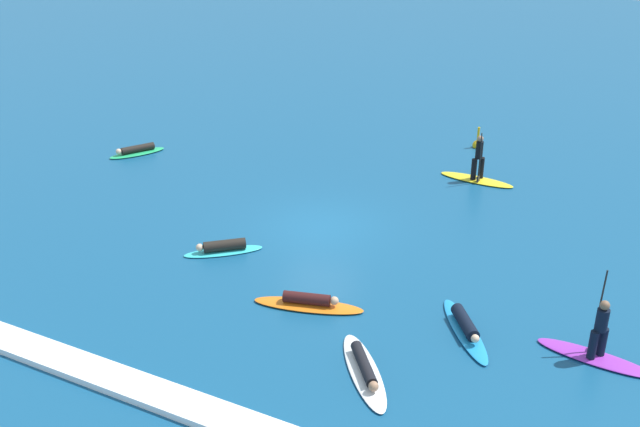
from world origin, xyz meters
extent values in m
plane|color=navy|center=(0.00, 0.00, 0.00)|extent=(120.00, 120.00, 0.00)
ellipsoid|color=yellow|center=(3.64, 6.54, 0.05)|extent=(3.05, 1.04, 0.10)
cylinder|color=black|center=(3.53, 6.39, 0.52)|extent=(0.23, 0.23, 0.85)
cylinder|color=black|center=(3.74, 6.69, 0.52)|extent=(0.23, 0.23, 0.85)
cylinder|color=black|center=(3.64, 6.54, 1.29)|extent=(0.31, 0.31, 0.69)
sphere|color=#A37556|center=(3.64, 6.54, 1.75)|extent=(0.26, 0.26, 0.24)
cylinder|color=black|center=(3.77, 6.29, 1.10)|extent=(0.06, 0.22, 2.00)
cube|color=black|center=(3.77, 6.29, 0.16)|extent=(0.08, 0.20, 0.32)
ellipsoid|color=purple|center=(9.53, -3.67, 0.05)|extent=(2.94, 1.01, 0.10)
cylinder|color=black|center=(9.63, -3.54, 0.48)|extent=(0.23, 0.23, 0.76)
cylinder|color=black|center=(9.44, -3.79, 0.48)|extent=(0.23, 0.23, 0.76)
cylinder|color=black|center=(9.53, -3.67, 1.16)|extent=(0.34, 0.34, 0.59)
sphere|color=brown|center=(9.53, -3.67, 1.57)|extent=(0.27, 0.27, 0.24)
cylinder|color=black|center=(9.41, -3.40, 1.20)|extent=(0.08, 0.35, 2.19)
cube|color=black|center=(9.41, -3.40, 0.16)|extent=(0.08, 0.21, 0.32)
ellipsoid|color=#33C6CC|center=(-1.90, -3.09, 0.04)|extent=(2.32, 2.14, 0.08)
cylinder|color=black|center=(-1.86, -3.06, 0.25)|extent=(1.24, 1.14, 0.35)
sphere|color=beige|center=(-2.46, -3.58, 0.27)|extent=(0.34, 0.34, 0.24)
ellipsoid|color=#23B266|center=(-10.38, 2.87, 0.05)|extent=(1.85, 2.48, 0.10)
cylinder|color=black|center=(-10.35, 2.92, 0.25)|extent=(0.98, 1.41, 0.30)
sphere|color=beige|center=(-10.77, 2.18, 0.27)|extent=(0.35, 0.35, 0.25)
ellipsoid|color=white|center=(4.63, -6.77, 0.05)|extent=(2.50, 2.91, 0.09)
cylinder|color=black|center=(4.60, -6.73, 0.24)|extent=(1.19, 1.40, 0.28)
sphere|color=#A37556|center=(5.16, -7.44, 0.26)|extent=(0.34, 0.34, 0.24)
ellipsoid|color=#1E8CD1|center=(6.30, -3.96, 0.05)|extent=(2.29, 2.88, 0.10)
cylinder|color=black|center=(6.27, -3.92, 0.27)|extent=(1.06, 1.30, 0.34)
sphere|color=beige|center=(6.73, -4.57, 0.29)|extent=(0.30, 0.30, 0.22)
ellipsoid|color=orange|center=(2.04, -4.74, 0.05)|extent=(3.20, 1.54, 0.11)
cylinder|color=#381414|center=(2.00, -4.75, 0.27)|extent=(1.36, 0.67, 0.33)
sphere|color=tan|center=(2.75, -4.54, 0.29)|extent=(0.30, 0.30, 0.24)
sphere|color=yellow|center=(2.58, 10.41, 0.11)|extent=(0.44, 0.44, 0.44)
cylinder|color=yellow|center=(2.58, 10.41, 0.47)|extent=(0.10, 0.10, 0.94)
cube|color=white|center=(0.00, -9.78, 0.09)|extent=(24.39, 0.90, 0.18)
camera|label=1|loc=(10.16, -20.02, 10.87)|focal=40.74mm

